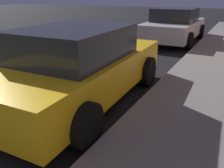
# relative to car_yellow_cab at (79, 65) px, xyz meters

# --- Properties ---
(car_yellow_cab) EXTENTS (2.18, 4.28, 1.43)m
(car_yellow_cab) POSITION_rel_car_yellow_cab_xyz_m (0.00, 0.00, 0.00)
(car_yellow_cab) COLOR gold
(car_yellow_cab) RESTS_ON ground
(car_silver) EXTENTS (2.11, 4.40, 1.43)m
(car_silver) POSITION_rel_car_yellow_cab_xyz_m (-0.00, 7.04, -0.00)
(car_silver) COLOR #B7B7BF
(car_silver) RESTS_ON ground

